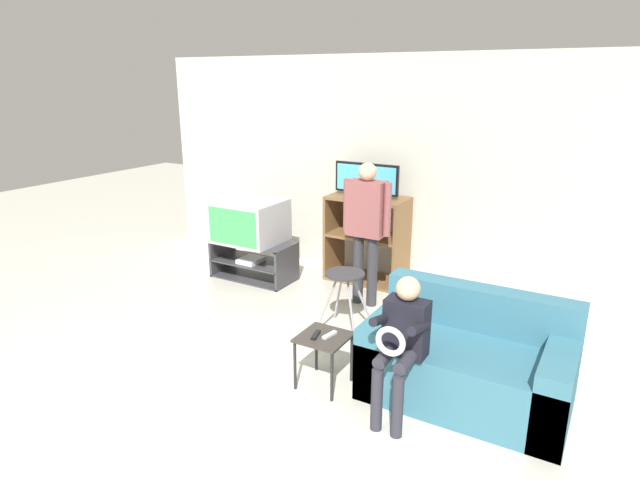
{
  "coord_description": "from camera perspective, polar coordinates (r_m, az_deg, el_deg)",
  "views": [
    {
      "loc": [
        2.48,
        -1.99,
        2.34
      ],
      "look_at": [
        0.12,
        2.08,
        0.9
      ],
      "focal_mm": 30.0,
      "sensor_mm": 36.0,
      "label": 1
    }
  ],
  "objects": [
    {
      "name": "remote_control_black",
      "position": [
        4.18,
        -0.46,
        -10.1
      ],
      "size": [
        0.07,
        0.15,
        0.02
      ],
      "primitive_type": "cube",
      "rotation": [
        0.0,
        0.0,
        0.23
      ],
      "color": "black",
      "rests_on": "snack_table"
    },
    {
      "name": "wall_back",
      "position": [
        6.4,
        6.94,
        7.52
      ],
      "size": [
        6.4,
        0.06,
        2.6
      ],
      "color": "beige",
      "rests_on": "ground_plane"
    },
    {
      "name": "media_shelf",
      "position": [
        6.31,
        5.01,
        0.17
      ],
      "size": [
        0.91,
        0.51,
        1.02
      ],
      "color": "brown",
      "rests_on": "ground_plane"
    },
    {
      "name": "television_flat",
      "position": [
        6.15,
        4.97,
        6.27
      ],
      "size": [
        0.78,
        0.2,
        0.39
      ],
      "color": "black",
      "rests_on": "media_shelf"
    },
    {
      "name": "snack_table",
      "position": [
        4.22,
        0.4,
        -11.02
      ],
      "size": [
        0.37,
        0.37,
        0.43
      ],
      "color": "#38332D",
      "rests_on": "ground_plane"
    },
    {
      "name": "person_seated_child",
      "position": [
        3.78,
        8.71,
        -10.25
      ],
      "size": [
        0.33,
        0.43,
        1.04
      ],
      "color": "#2D2D38",
      "rests_on": "ground_plane"
    },
    {
      "name": "tv_stand",
      "position": [
        6.49,
        -7.1,
        -2.12
      ],
      "size": [
        0.99,
        0.48,
        0.47
      ],
      "color": "#38383D",
      "rests_on": "ground_plane"
    },
    {
      "name": "couch",
      "position": [
        4.25,
        15.48,
        -12.54
      ],
      "size": [
        1.47,
        0.84,
        0.8
      ],
      "color": "teal",
      "rests_on": "ground_plane"
    },
    {
      "name": "television_main",
      "position": [
        6.36,
        -7.49,
        2.04
      ],
      "size": [
        0.75,
        0.66,
        0.49
      ],
      "color": "#B2B2B7",
      "rests_on": "tv_stand"
    },
    {
      "name": "person_standing_adult",
      "position": [
        5.53,
        4.97,
        2.03
      ],
      "size": [
        0.53,
        0.2,
        1.52
      ],
      "color": "#2D2D33",
      "rests_on": "ground_plane"
    },
    {
      "name": "ground_plane",
      "position": [
        3.95,
        -18.03,
        -20.28
      ],
      "size": [
        18.0,
        18.0,
        0.0
      ],
      "primitive_type": "plane",
      "color": "beige"
    },
    {
      "name": "remote_control_white",
      "position": [
        4.18,
        1.04,
        -10.09
      ],
      "size": [
        0.06,
        0.15,
        0.02
      ],
      "primitive_type": "cube",
      "rotation": [
        0.0,
        0.0,
        -0.19
      ],
      "color": "silver",
      "rests_on": "snack_table"
    },
    {
      "name": "folding_stool",
      "position": [
        5.03,
        2.67,
        -4.56
      ],
      "size": [
        0.46,
        0.41,
        0.6
      ],
      "color": "#99999E",
      "rests_on": "ground_plane"
    }
  ]
}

